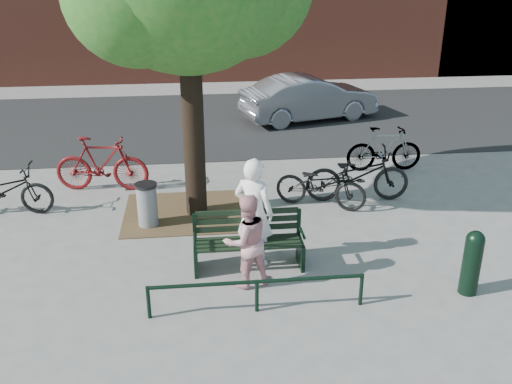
{
  "coord_description": "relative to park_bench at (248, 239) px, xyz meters",
  "views": [
    {
      "loc": [
        -0.75,
        -7.93,
        4.72
      ],
      "look_at": [
        0.23,
        1.0,
        0.89
      ],
      "focal_mm": 40.0,
      "sensor_mm": 36.0,
      "label": 1
    }
  ],
  "objects": [
    {
      "name": "parked_car",
      "position": [
        2.62,
        8.36,
        0.19
      ],
      "size": [
        4.27,
        2.48,
        1.33
      ],
      "primitive_type": "imported",
      "rotation": [
        0.0,
        0.0,
        1.85
      ],
      "color": "gray",
      "rests_on": "ground"
    },
    {
      "name": "guard_railing",
      "position": [
        0.0,
        -1.28,
        -0.08
      ],
      "size": [
        3.06,
        0.06,
        0.51
      ],
      "color": "black",
      "rests_on": "ground"
    },
    {
      "name": "bicycle_c",
      "position": [
        2.44,
        2.38,
        0.07
      ],
      "size": [
        2.12,
        0.84,
        1.1
      ],
      "primitive_type": "imported",
      "rotation": [
        0.0,
        0.0,
        1.52
      ],
      "color": "black",
      "rests_on": "ground"
    },
    {
      "name": "bicycle_d",
      "position": [
        3.51,
        3.96,
        0.04
      ],
      "size": [
        1.75,
        0.54,
        1.04
      ],
      "primitive_type": "imported",
      "rotation": [
        0.0,
        0.0,
        1.54
      ],
      "color": "gray",
      "rests_on": "ground"
    },
    {
      "name": "person_right",
      "position": [
        -0.08,
        -0.56,
        0.26
      ],
      "size": [
        0.86,
        0.76,
        1.48
      ],
      "primitive_type": "imported",
      "rotation": [
        0.0,
        0.0,
        3.47
      ],
      "color": "#D59297",
      "rests_on": "ground"
    },
    {
      "name": "bicycle_e",
      "position": [
        1.64,
        2.12,
        -0.0
      ],
      "size": [
        1.9,
        1.33,
        0.95
      ],
      "primitive_type": "imported",
      "rotation": [
        0.0,
        0.0,
        1.14
      ],
      "color": "black",
      "rests_on": "ground"
    },
    {
      "name": "dirt_pit",
      "position": [
        -1.0,
        2.12,
        -0.47
      ],
      "size": [
        2.4,
        2.0,
        0.02
      ],
      "primitive_type": "cube",
      "color": "brown",
      "rests_on": "ground"
    },
    {
      "name": "bicycle_a",
      "position": [
        -4.46,
        2.47,
        0.01
      ],
      "size": [
        1.91,
        0.78,
        0.98
      ],
      "primitive_type": "imported",
      "rotation": [
        0.0,
        0.0,
        1.5
      ],
      "color": "black",
      "rests_on": "ground"
    },
    {
      "name": "bicycle_b",
      "position": [
        -2.75,
        3.47,
        0.11
      ],
      "size": [
        2.02,
        0.8,
        1.18
      ],
      "primitive_type": "imported",
      "rotation": [
        0.0,
        0.0,
        1.44
      ],
      "color": "#5D0D0E",
      "rests_on": "ground"
    },
    {
      "name": "road",
      "position": [
        0.0,
        8.42,
        -0.47
      ],
      "size": [
        40.0,
        7.0,
        0.01
      ],
      "primitive_type": "cube",
      "color": "black",
      "rests_on": "ground"
    },
    {
      "name": "litter_bin",
      "position": [
        -1.7,
        1.66,
        -0.06
      ],
      "size": [
        0.41,
        0.41,
        0.83
      ],
      "color": "gray",
      "rests_on": "ground"
    },
    {
      "name": "park_bench",
      "position": [
        0.0,
        0.0,
        0.0
      ],
      "size": [
        1.74,
        0.54,
        0.97
      ],
      "color": "black",
      "rests_on": "ground"
    },
    {
      "name": "ground",
      "position": [
        0.0,
        -0.08,
        -0.48
      ],
      "size": [
        90.0,
        90.0,
        0.0
      ],
      "primitive_type": "plane",
      "color": "gray",
      "rests_on": "ground"
    },
    {
      "name": "bollard",
      "position": [
        3.18,
        -1.14,
        0.07
      ],
      "size": [
        0.27,
        0.27,
        1.02
      ],
      "color": "black",
      "rests_on": "ground"
    },
    {
      "name": "person_left",
      "position": [
        0.1,
        0.07,
        0.43
      ],
      "size": [
        0.79,
        0.71,
        1.81
      ],
      "primitive_type": "imported",
      "rotation": [
        0.0,
        0.0,
        2.6
      ],
      "color": "white",
      "rests_on": "ground"
    }
  ]
}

